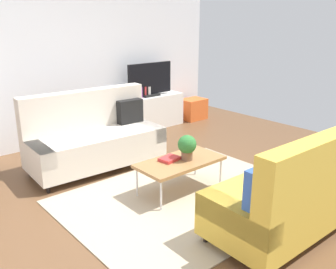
{
  "coord_description": "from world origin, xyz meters",
  "views": [
    {
      "loc": [
        -2.75,
        -3.16,
        2.11
      ],
      "look_at": [
        0.23,
        0.32,
        0.65
      ],
      "focal_mm": 39.5,
      "sensor_mm": 36.0,
      "label": 1
    }
  ],
  "objects_px": {
    "tv_console": "(150,112)",
    "vase_0": "(123,94)",
    "table_book_0": "(169,159)",
    "storage_trunk": "(193,109)",
    "bottle_0": "(141,92)",
    "tv": "(150,80)",
    "bottle_1": "(145,92)",
    "couch_beige": "(95,138)",
    "couch_green": "(297,191)",
    "coffee_table": "(180,162)",
    "potted_plant": "(187,146)",
    "vase_1": "(131,95)",
    "bottle_2": "(149,92)"
  },
  "relations": [
    {
      "from": "tv_console",
      "to": "vase_0",
      "type": "xyz_separation_m",
      "value": [
        -0.58,
        0.05,
        0.42
      ]
    },
    {
      "from": "table_book_0",
      "to": "vase_0",
      "type": "height_order",
      "value": "vase_0"
    },
    {
      "from": "storage_trunk",
      "to": "bottle_0",
      "type": "xyz_separation_m",
      "value": [
        -1.34,
        0.06,
        0.52
      ]
    },
    {
      "from": "tv",
      "to": "bottle_1",
      "type": "distance_m",
      "value": 0.25
    },
    {
      "from": "tv",
      "to": "bottle_0",
      "type": "height_order",
      "value": "tv"
    },
    {
      "from": "vase_0",
      "to": "couch_beige",
      "type": "bearing_deg",
      "value": -138.42
    },
    {
      "from": "couch_green",
      "to": "coffee_table",
      "type": "xyz_separation_m",
      "value": [
        -0.28,
        1.42,
        -0.05
      ]
    },
    {
      "from": "potted_plant",
      "to": "vase_1",
      "type": "distance_m",
      "value": 2.76
    },
    {
      "from": "couch_beige",
      "to": "vase_0",
      "type": "xyz_separation_m",
      "value": [
        1.27,
        1.12,
        0.3
      ]
    },
    {
      "from": "vase_0",
      "to": "bottle_1",
      "type": "bearing_deg",
      "value": -11.37
    },
    {
      "from": "tv",
      "to": "potted_plant",
      "type": "bearing_deg",
      "value": -118.89
    },
    {
      "from": "couch_beige",
      "to": "table_book_0",
      "type": "height_order",
      "value": "couch_beige"
    },
    {
      "from": "vase_0",
      "to": "bottle_1",
      "type": "xyz_separation_m",
      "value": [
        0.45,
        -0.09,
        0.0
      ]
    },
    {
      "from": "bottle_2",
      "to": "bottle_1",
      "type": "bearing_deg",
      "value": 180.0
    },
    {
      "from": "coffee_table",
      "to": "tv_console",
      "type": "bearing_deg",
      "value": 59.6
    },
    {
      "from": "vase_0",
      "to": "tv",
      "type": "bearing_deg",
      "value": -6.88
    },
    {
      "from": "couch_beige",
      "to": "vase_0",
      "type": "relative_size",
      "value": 10.06
    },
    {
      "from": "coffee_table",
      "to": "storage_trunk",
      "type": "height_order",
      "value": "storage_trunk"
    },
    {
      "from": "coffee_table",
      "to": "tv_console",
      "type": "xyz_separation_m",
      "value": [
        1.46,
        2.49,
        -0.07
      ]
    },
    {
      "from": "vase_0",
      "to": "bottle_2",
      "type": "xyz_separation_m",
      "value": [
        0.54,
        -0.09,
        -0.0
      ]
    },
    {
      "from": "storage_trunk",
      "to": "bottle_0",
      "type": "relative_size",
      "value": 2.53
    },
    {
      "from": "potted_plant",
      "to": "bottle_1",
      "type": "relative_size",
      "value": 1.57
    },
    {
      "from": "couch_beige",
      "to": "coffee_table",
      "type": "distance_m",
      "value": 1.47
    },
    {
      "from": "couch_beige",
      "to": "vase_1",
      "type": "bearing_deg",
      "value": -139.39
    },
    {
      "from": "tv",
      "to": "vase_1",
      "type": "bearing_deg",
      "value": 170.07
    },
    {
      "from": "tv",
      "to": "table_book_0",
      "type": "distance_m",
      "value": 2.9
    },
    {
      "from": "couch_green",
      "to": "coffee_table",
      "type": "relative_size",
      "value": 1.74
    },
    {
      "from": "storage_trunk",
      "to": "vase_0",
      "type": "relative_size",
      "value": 2.7
    },
    {
      "from": "vase_1",
      "to": "coffee_table",
      "type": "bearing_deg",
      "value": -112.68
    },
    {
      "from": "storage_trunk",
      "to": "bottle_1",
      "type": "xyz_separation_m",
      "value": [
        -1.23,
        0.06,
        0.52
      ]
    },
    {
      "from": "coffee_table",
      "to": "vase_1",
      "type": "bearing_deg",
      "value": 67.32
    },
    {
      "from": "coffee_table",
      "to": "potted_plant",
      "type": "distance_m",
      "value": 0.22
    },
    {
      "from": "vase_0",
      "to": "bottle_1",
      "type": "distance_m",
      "value": 0.46
    },
    {
      "from": "couch_green",
      "to": "bottle_1",
      "type": "height_order",
      "value": "couch_green"
    },
    {
      "from": "table_book_0",
      "to": "bottle_0",
      "type": "xyz_separation_m",
      "value": [
        1.33,
        2.36,
        0.3
      ]
    },
    {
      "from": "tv_console",
      "to": "table_book_0",
      "type": "relative_size",
      "value": 5.83
    },
    {
      "from": "vase_0",
      "to": "vase_1",
      "type": "relative_size",
      "value": 1.51
    },
    {
      "from": "storage_trunk",
      "to": "potted_plant",
      "type": "relative_size",
      "value": 1.64
    },
    {
      "from": "bottle_2",
      "to": "storage_trunk",
      "type": "bearing_deg",
      "value": -3.01
    },
    {
      "from": "potted_plant",
      "to": "vase_0",
      "type": "relative_size",
      "value": 1.65
    },
    {
      "from": "storage_trunk",
      "to": "vase_1",
      "type": "height_order",
      "value": "vase_1"
    },
    {
      "from": "vase_0",
      "to": "vase_1",
      "type": "bearing_deg",
      "value": 0.0
    },
    {
      "from": "coffee_table",
      "to": "bottle_1",
      "type": "distance_m",
      "value": 2.81
    },
    {
      "from": "storage_trunk",
      "to": "bottle_2",
      "type": "relative_size",
      "value": 2.74
    },
    {
      "from": "couch_beige",
      "to": "storage_trunk",
      "type": "relative_size",
      "value": 3.73
    },
    {
      "from": "tv_console",
      "to": "bottle_2",
      "type": "bearing_deg",
      "value": -134.62
    },
    {
      "from": "couch_green",
      "to": "vase_0",
      "type": "bearing_deg",
      "value": 82.72
    },
    {
      "from": "table_book_0",
      "to": "potted_plant",
      "type": "bearing_deg",
      "value": -34.91
    },
    {
      "from": "tv_console",
      "to": "vase_0",
      "type": "height_order",
      "value": "vase_0"
    },
    {
      "from": "couch_green",
      "to": "storage_trunk",
      "type": "distance_m",
      "value": 4.45
    }
  ]
}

